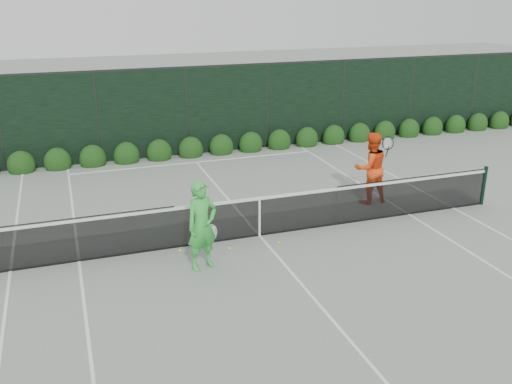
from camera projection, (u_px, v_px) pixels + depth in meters
name	position (u px, v px, depth m)	size (l,w,h in m)	color
ground	(259.00, 236.00, 13.51)	(80.00, 80.00, 0.00)	gray
tennis_net	(258.00, 215.00, 13.32)	(12.90, 0.10, 1.07)	black
player_woman	(202.00, 225.00, 11.67)	(0.81, 0.66, 1.91)	green
player_man	(371.00, 168.00, 15.32)	(0.96, 0.74, 1.95)	#FF4D15
court_lines	(259.00, 236.00, 13.51)	(11.03, 23.83, 0.01)	white
windscreen_fence	(308.00, 218.00, 10.59)	(32.00, 21.07, 3.06)	black
hedge_row	(191.00, 150.00, 19.79)	(31.66, 0.65, 0.94)	#0E340E
tennis_balls	(261.00, 239.00, 13.24)	(4.42, 0.96, 0.07)	#DEF035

